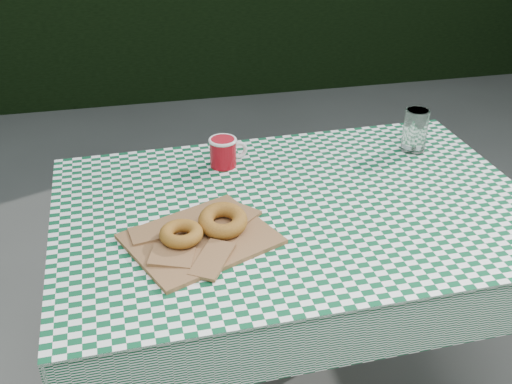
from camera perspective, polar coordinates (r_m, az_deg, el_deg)
The scene contains 7 objects.
table at distance 1.76m, azimuth 3.40°, elevation -11.84°, with size 1.18×0.79×0.75m, color #52331C.
tablecloth at distance 1.54m, azimuth 3.82°, elevation -1.31°, with size 1.20×0.81×0.01m, color #0B4627.
paper_bag at distance 1.40m, azimuth -5.21°, elevation -4.29°, with size 0.31×0.25×0.02m, color olive.
bagel_front at distance 1.38m, azimuth -7.01°, elevation -3.90°, with size 0.10×0.10×0.03m, color #93631E.
bagel_back at distance 1.41m, azimuth -3.12°, elevation -2.67°, with size 0.11×0.11×0.04m, color #9F6A21.
coffee_mug at distance 1.70m, azimuth -3.11°, elevation 3.72°, with size 0.15×0.15×0.08m, color #A10A15, non-canonical shape.
drinking_glass at distance 1.84m, azimuth 14.68°, elevation 5.61°, with size 0.07×0.07×0.13m, color white.
Camera 1 is at (-0.20, -1.08, 1.56)m, focal length 42.71 mm.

